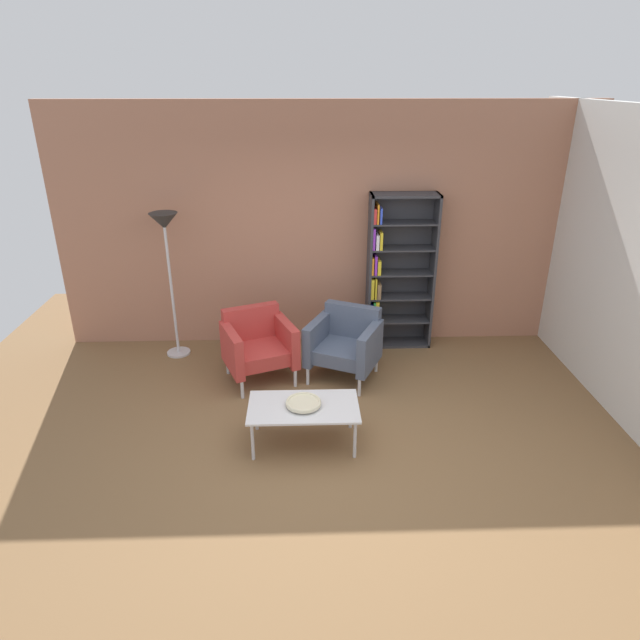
{
  "coord_description": "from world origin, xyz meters",
  "views": [
    {
      "loc": [
        -0.28,
        -4.1,
        3.12
      ],
      "look_at": [
        -0.11,
        0.84,
        0.95
      ],
      "focal_mm": 31.16,
      "sensor_mm": 36.0,
      "label": 1
    }
  ],
  "objects": [
    {
      "name": "decorative_bowl",
      "position": [
        -0.29,
        0.17,
        0.43
      ],
      "size": [
        0.32,
        0.32,
        0.05
      ],
      "color": "beige",
      "rests_on": "coffee_table_low"
    },
    {
      "name": "brick_back_panel",
      "position": [
        0.0,
        2.46,
        1.45
      ],
      "size": [
        6.4,
        0.12,
        2.9
      ],
      "primitive_type": "cube",
      "color": "#A87056",
      "rests_on": "ground_plane"
    },
    {
      "name": "coffee_table_low",
      "position": [
        -0.29,
        0.17,
        0.37
      ],
      "size": [
        1.0,
        0.56,
        0.4
      ],
      "color": "silver",
      "rests_on": "ground_plane"
    },
    {
      "name": "ground_plane",
      "position": [
        0.0,
        0.0,
        0.0
      ],
      "size": [
        8.32,
        8.32,
        0.0
      ],
      "primitive_type": "plane",
      "color": "brown"
    },
    {
      "name": "armchair_near_window",
      "position": [
        0.19,
        1.43,
        0.41
      ],
      "size": [
        0.92,
        0.89,
        0.78
      ],
      "rotation": [
        0.0,
        0.0,
        -0.44
      ],
      "color": "#4C566B",
      "rests_on": "ground_plane"
    },
    {
      "name": "bookshelf_tall",
      "position": [
        0.84,
        2.25,
        0.93
      ],
      "size": [
        0.8,
        0.3,
        1.9
      ],
      "color": "#333338",
      "rests_on": "ground_plane"
    },
    {
      "name": "floor_lamp_torchiere",
      "position": [
        -1.81,
        2.04,
        1.45
      ],
      "size": [
        0.32,
        0.32,
        1.74
      ],
      "color": "silver",
      "rests_on": "ground_plane"
    },
    {
      "name": "armchair_corner_red",
      "position": [
        -0.78,
        1.42,
        0.41
      ],
      "size": [
        0.9,
        0.87,
        0.78
      ],
      "rotation": [
        0.0,
        0.0,
        0.38
      ],
      "color": "#B73833",
      "rests_on": "ground_plane"
    }
  ]
}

